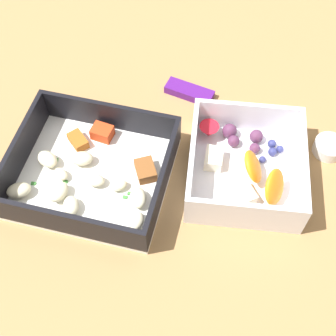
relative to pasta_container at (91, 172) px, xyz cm
name	(u,v)px	position (x,y,z in cm)	size (l,w,h in cm)	color
table_surface	(178,180)	(10.92, 1.81, -2.56)	(80.00, 80.00, 2.00)	#9E7547
pasta_container	(91,172)	(0.00, 0.00, 0.00)	(21.10, 19.05, 5.16)	white
fruit_bowl	(245,166)	(19.24, 3.09, 0.36)	(14.33, 15.49, 5.44)	white
candy_bar	(191,92)	(11.20, 15.78, -0.96)	(7.00, 2.40, 1.20)	#51197A
paper_cup_liner	(329,147)	(30.20, 8.19, -0.71)	(3.99, 3.99, 1.70)	white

